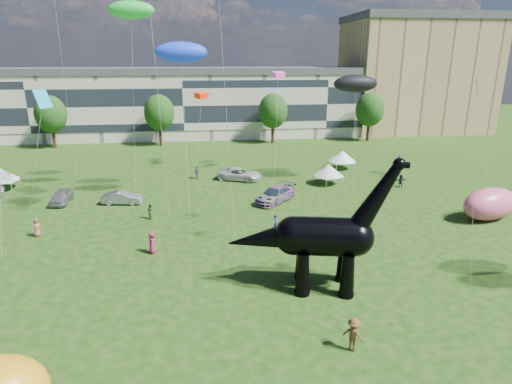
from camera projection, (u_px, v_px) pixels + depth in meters
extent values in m
plane|color=#16330C|center=(278.00, 305.00, 27.02)|extent=(220.00, 220.00, 0.00)
cube|color=beige|center=(184.00, 106.00, 83.01)|extent=(78.00, 11.00, 12.00)
cube|color=tan|center=(415.00, 77.00, 89.78)|extent=(28.00, 18.00, 22.00)
cylinder|color=#382314|center=(54.00, 139.00, 73.33)|extent=(0.56, 0.56, 3.20)
ellipsoid|color=#14380F|center=(50.00, 111.00, 71.91)|extent=(5.20, 5.20, 6.24)
cylinder|color=#382314|center=(161.00, 137.00, 75.36)|extent=(0.56, 0.56, 3.20)
ellipsoid|color=#14380F|center=(159.00, 110.00, 73.94)|extent=(5.20, 5.20, 6.24)
cylinder|color=#382314|center=(273.00, 134.00, 77.63)|extent=(0.56, 0.56, 3.20)
ellipsoid|color=#14380F|center=(273.00, 108.00, 76.21)|extent=(5.20, 5.20, 6.24)
cylinder|color=#382314|center=(368.00, 132.00, 79.66)|extent=(0.56, 0.56, 3.20)
ellipsoid|color=#14380F|center=(370.00, 107.00, 78.24)|extent=(5.20, 5.20, 6.24)
cone|color=black|center=(303.00, 275.00, 27.83)|extent=(1.17, 1.17, 2.87)
sphere|color=black|center=(302.00, 292.00, 28.21)|extent=(1.05, 1.05, 1.05)
cone|color=black|center=(302.00, 260.00, 29.82)|extent=(1.17, 1.17, 2.87)
sphere|color=black|center=(302.00, 276.00, 30.20)|extent=(1.05, 1.05, 1.05)
cone|color=black|center=(347.00, 276.00, 27.60)|extent=(1.17, 1.17, 2.87)
sphere|color=black|center=(346.00, 294.00, 27.98)|extent=(1.05, 1.05, 1.05)
cone|color=black|center=(344.00, 262.00, 29.60)|extent=(1.17, 1.17, 2.87)
sphere|color=black|center=(343.00, 278.00, 29.98)|extent=(1.05, 1.05, 1.05)
cylinder|color=black|center=(324.00, 236.00, 28.03)|extent=(4.44, 3.32, 2.58)
sphere|color=black|center=(293.00, 235.00, 28.19)|extent=(2.58, 2.58, 2.58)
sphere|color=black|center=(355.00, 237.00, 27.88)|extent=(2.48, 2.48, 2.48)
cone|color=black|center=(377.00, 198.00, 26.95)|extent=(3.81, 2.12, 5.06)
sphere|color=black|center=(399.00, 164.00, 26.20)|extent=(0.80, 0.80, 0.80)
cylinder|color=black|center=(404.00, 165.00, 26.20)|extent=(0.74, 0.54, 0.42)
cone|color=black|center=(264.00, 239.00, 28.43)|extent=(5.35, 2.97, 2.81)
imported|color=silver|center=(61.00, 197.00, 45.70)|extent=(1.72, 4.25, 1.45)
imported|color=gray|center=(122.00, 198.00, 45.44)|extent=(4.33, 1.90, 1.38)
imported|color=silver|center=(240.00, 174.00, 54.26)|extent=(6.09, 4.50, 1.54)
imported|color=#595960|center=(275.00, 195.00, 46.07)|extent=(5.47, 5.71, 1.63)
cube|color=silver|center=(328.00, 176.00, 52.51)|extent=(3.76, 3.76, 0.11)
cone|color=silver|center=(328.00, 170.00, 52.29)|extent=(4.76, 4.76, 1.42)
cylinder|color=#999999|center=(326.00, 184.00, 50.94)|extent=(0.06, 0.06, 1.04)
cylinder|color=#999999|center=(343.00, 181.00, 52.24)|extent=(0.06, 0.06, 1.04)
cylinder|color=#999999|center=(312.00, 179.00, 53.10)|extent=(0.06, 0.06, 1.04)
cylinder|color=#999999|center=(329.00, 176.00, 54.41)|extent=(0.06, 0.06, 1.04)
cube|color=white|center=(342.00, 161.00, 59.72)|extent=(3.12, 3.12, 0.12)
cone|color=white|center=(342.00, 156.00, 59.49)|extent=(3.95, 3.95, 1.44)
cylinder|color=#999999|center=(336.00, 168.00, 58.36)|extent=(0.06, 0.06, 1.06)
cylinder|color=#999999|center=(355.00, 167.00, 58.89)|extent=(0.06, 0.06, 1.06)
cylinder|color=#999999|center=(329.00, 163.00, 60.87)|extent=(0.06, 0.06, 1.06)
cylinder|color=#999999|center=(347.00, 162.00, 61.40)|extent=(0.06, 0.06, 1.06)
cube|color=white|center=(2.00, 181.00, 50.29)|extent=(3.19, 3.19, 0.12)
cone|color=white|center=(1.00, 174.00, 50.05)|extent=(4.04, 4.04, 1.48)
cylinder|color=#999999|center=(12.00, 188.00, 49.42)|extent=(0.06, 0.06, 1.09)
cylinder|color=#999999|center=(19.00, 181.00, 52.01)|extent=(0.06, 0.06, 1.09)
ellipsoid|color=#E45888|center=(490.00, 204.00, 40.85)|extent=(6.89, 4.81, 3.13)
imported|color=#972549|center=(152.00, 242.00, 33.93)|extent=(0.65, 0.93, 1.81)
imported|color=black|center=(401.00, 181.00, 51.28)|extent=(1.52, 0.65, 1.59)
imported|color=#93919F|center=(1.00, 190.00, 47.42)|extent=(0.94, 0.80, 1.70)
imported|color=#4B367A|center=(197.00, 172.00, 54.89)|extent=(0.79, 1.09, 1.71)
imported|color=#316D2B|center=(151.00, 211.00, 41.24)|extent=(0.89, 0.95, 1.55)
imported|color=navy|center=(276.00, 224.00, 37.97)|extent=(0.58, 0.71, 1.68)
imported|color=#98594C|center=(37.00, 227.00, 37.12)|extent=(0.97, 0.94, 1.68)
imported|color=brown|center=(353.00, 334.00, 22.62)|extent=(1.36, 1.34, 1.87)
imported|color=#2E4F73|center=(399.00, 160.00, 61.25)|extent=(0.73, 0.70, 1.69)
cube|color=red|center=(201.00, 95.00, 58.10)|extent=(2.10, 2.54, 0.91)
ellipsoid|color=green|center=(131.00, 10.00, 44.25)|extent=(4.74, 4.98, 1.85)
cube|color=#F844C1|center=(278.00, 74.00, 55.28)|extent=(2.13, 2.07, 0.82)
ellipsoid|color=black|center=(355.00, 84.00, 50.65)|extent=(5.45, 5.47, 2.08)
plane|color=#0B91B0|center=(43.00, 99.00, 44.83)|extent=(2.04, 2.23, 1.91)
plane|color=red|center=(477.00, 87.00, 49.94)|extent=(1.17, 1.73, 1.75)
ellipsoid|color=#1536E0|center=(181.00, 52.00, 43.31)|extent=(5.80, 4.73, 2.07)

